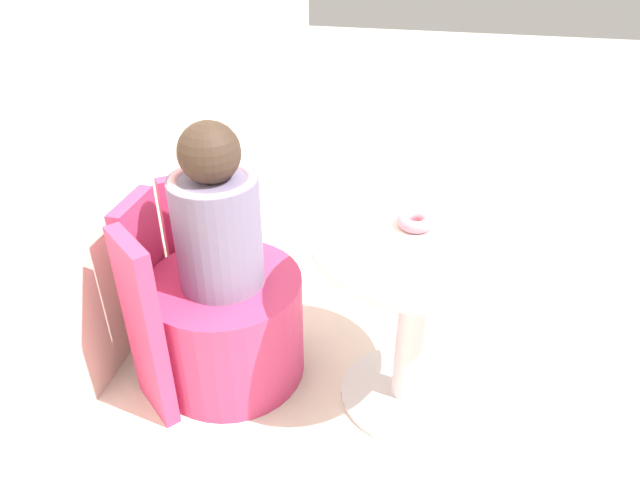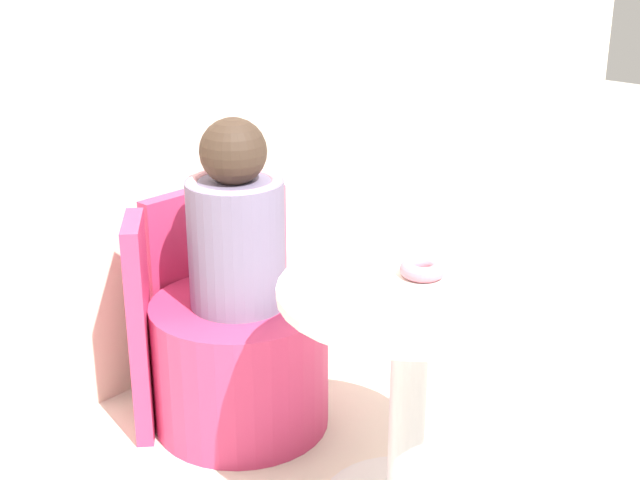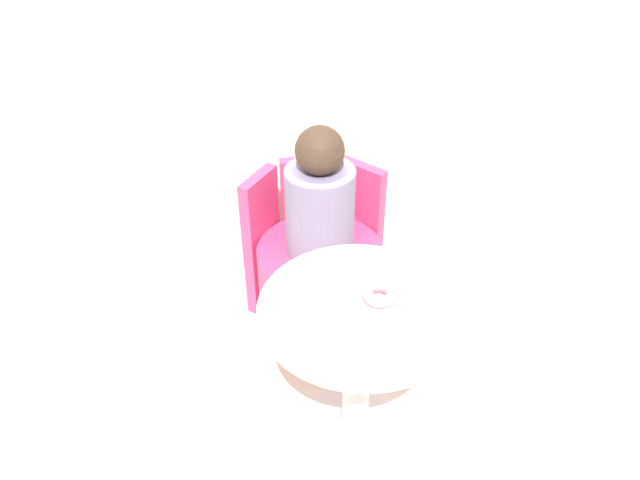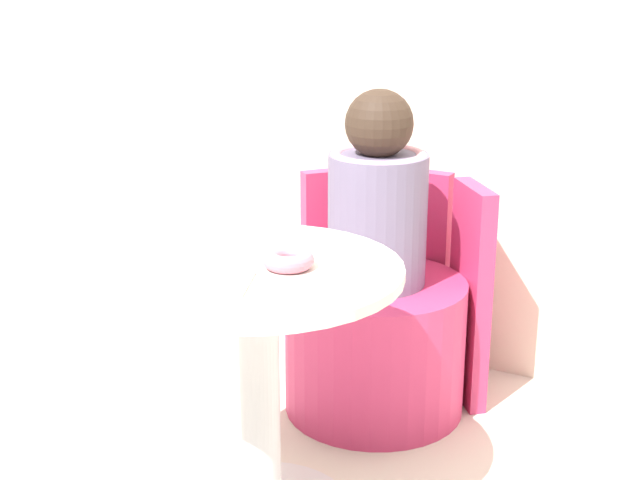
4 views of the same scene
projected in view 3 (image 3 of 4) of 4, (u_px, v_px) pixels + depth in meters
name	position (u px, v px, depth m)	size (l,w,h in m)	color
ground_plane	(375.00, 444.00, 2.29)	(12.00, 12.00, 0.00)	beige
back_wall	(313.00, 20.00, 2.47)	(6.00, 0.06, 2.40)	beige
round_table	(358.00, 353.00, 2.07)	(0.65, 0.65, 0.64)	silver
tub_chair	(320.00, 285.00, 2.71)	(0.53, 0.53, 0.40)	#C63360
booth_backrest	(310.00, 231.00, 2.80)	(0.63, 0.23, 0.67)	#C63360
child_figure	(320.00, 199.00, 2.44)	(0.28, 0.28, 0.55)	slate
donut	(381.00, 294.00, 1.96)	(0.11, 0.11, 0.04)	pink
paper_napkin	(367.00, 338.00, 1.83)	(0.19, 0.19, 0.01)	silver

